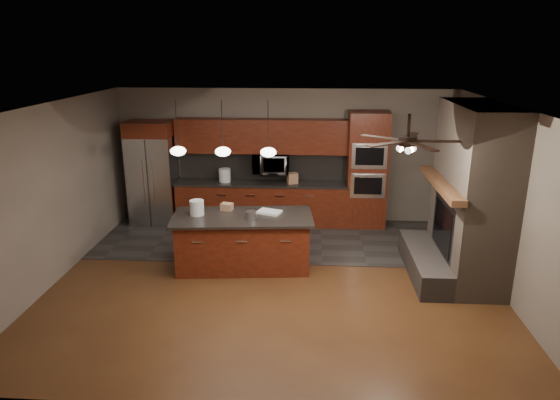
# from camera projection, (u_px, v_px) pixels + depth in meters

# --- Properties ---
(ground) EXTENTS (7.00, 7.00, 0.00)m
(ground) POSITION_uv_depth(u_px,v_px,m) (275.00, 280.00, 8.08)
(ground) COLOR #57351A
(ground) RESTS_ON ground
(ceiling) EXTENTS (7.00, 6.00, 0.02)m
(ceiling) POSITION_uv_depth(u_px,v_px,m) (274.00, 106.00, 7.24)
(ceiling) COLOR white
(ceiling) RESTS_ON back_wall
(back_wall) EXTENTS (7.00, 0.02, 2.80)m
(back_wall) POSITION_uv_depth(u_px,v_px,m) (285.00, 156.00, 10.52)
(back_wall) COLOR gray
(back_wall) RESTS_ON ground
(right_wall) EXTENTS (0.02, 6.00, 2.80)m
(right_wall) POSITION_uv_depth(u_px,v_px,m) (508.00, 202.00, 7.45)
(right_wall) COLOR gray
(right_wall) RESTS_ON ground
(left_wall) EXTENTS (0.02, 6.00, 2.80)m
(left_wall) POSITION_uv_depth(u_px,v_px,m) (54.00, 193.00, 7.87)
(left_wall) COLOR gray
(left_wall) RESTS_ON ground
(slate_tile_patch) EXTENTS (7.00, 2.40, 0.01)m
(slate_tile_patch) POSITION_uv_depth(u_px,v_px,m) (281.00, 239.00, 9.79)
(slate_tile_patch) COLOR #32302D
(slate_tile_patch) RESTS_ON ground
(fireplace_column) EXTENTS (1.30, 2.10, 2.80)m
(fireplace_column) POSITION_uv_depth(u_px,v_px,m) (467.00, 200.00, 7.89)
(fireplace_column) COLOR #6C5B4D
(fireplace_column) RESTS_ON ground
(back_cabinetry) EXTENTS (3.59, 0.64, 2.20)m
(back_cabinetry) POSITION_uv_depth(u_px,v_px,m) (262.00, 182.00, 10.45)
(back_cabinetry) COLOR maroon
(back_cabinetry) RESTS_ON ground
(oven_tower) EXTENTS (0.80, 0.63, 2.38)m
(oven_tower) POSITION_uv_depth(u_px,v_px,m) (367.00, 170.00, 10.18)
(oven_tower) COLOR maroon
(oven_tower) RESTS_ON ground
(microwave) EXTENTS (0.73, 0.41, 0.50)m
(microwave) POSITION_uv_depth(u_px,v_px,m) (271.00, 163.00, 10.32)
(microwave) COLOR silver
(microwave) RESTS_ON back_cabinetry
(refrigerator) EXTENTS (0.93, 0.75, 2.16)m
(refrigerator) POSITION_uv_depth(u_px,v_px,m) (153.00, 173.00, 10.41)
(refrigerator) COLOR silver
(refrigerator) RESTS_ON ground
(kitchen_island) EXTENTS (2.41, 1.27, 0.92)m
(kitchen_island) POSITION_uv_depth(u_px,v_px,m) (243.00, 241.00, 8.43)
(kitchen_island) COLOR maroon
(kitchen_island) RESTS_ON ground
(white_bucket) EXTENTS (0.28, 0.28, 0.25)m
(white_bucket) POSITION_uv_depth(u_px,v_px,m) (197.00, 208.00, 8.31)
(white_bucket) COLOR silver
(white_bucket) RESTS_ON kitchen_island
(paint_can) EXTENTS (0.24, 0.24, 0.12)m
(paint_can) POSITION_uv_depth(u_px,v_px,m) (251.00, 215.00, 8.15)
(paint_can) COLOR #A09FA4
(paint_can) RESTS_ON kitchen_island
(paint_tray) EXTENTS (0.45, 0.38, 0.04)m
(paint_tray) POSITION_uv_depth(u_px,v_px,m) (269.00, 212.00, 8.43)
(paint_tray) COLOR white
(paint_tray) RESTS_ON kitchen_island
(cardboard_box) EXTENTS (0.23, 0.19, 0.12)m
(cardboard_box) POSITION_uv_depth(u_px,v_px,m) (227.00, 207.00, 8.57)
(cardboard_box) COLOR #AA7858
(cardboard_box) RESTS_ON kitchen_island
(counter_bucket) EXTENTS (0.25, 0.25, 0.28)m
(counter_bucket) POSITION_uv_depth(u_px,v_px,m) (225.00, 175.00, 10.41)
(counter_bucket) COLOR white
(counter_bucket) RESTS_ON back_cabinetry
(counter_box) EXTENTS (0.24, 0.22, 0.22)m
(counter_box) POSITION_uv_depth(u_px,v_px,m) (293.00, 178.00, 10.29)
(counter_box) COLOR #AE7D5A
(counter_box) RESTS_ON back_cabinetry
(pendant_left) EXTENTS (0.26, 0.26, 0.92)m
(pendant_left) POSITION_uv_depth(u_px,v_px,m) (178.00, 151.00, 8.26)
(pendant_left) COLOR black
(pendant_left) RESTS_ON ceiling
(pendant_center) EXTENTS (0.26, 0.26, 0.92)m
(pendant_center) POSITION_uv_depth(u_px,v_px,m) (223.00, 151.00, 8.21)
(pendant_center) COLOR black
(pendant_center) RESTS_ON ceiling
(pendant_right) EXTENTS (0.26, 0.26, 0.92)m
(pendant_right) POSITION_uv_depth(u_px,v_px,m) (268.00, 152.00, 8.17)
(pendant_right) COLOR black
(pendant_right) RESTS_ON ceiling
(ceiling_fan) EXTENTS (1.27, 1.33, 0.41)m
(ceiling_fan) POSITION_uv_depth(u_px,v_px,m) (408.00, 140.00, 6.47)
(ceiling_fan) COLOR black
(ceiling_fan) RESTS_ON ceiling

